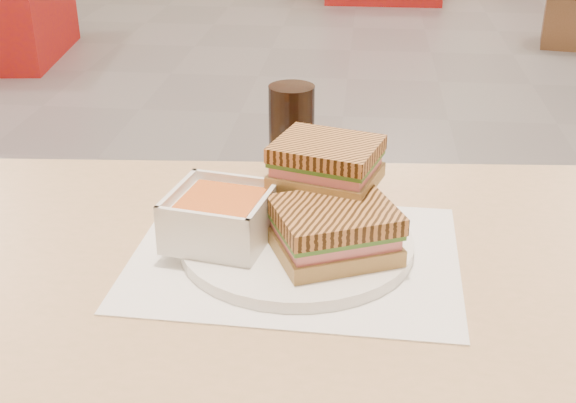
# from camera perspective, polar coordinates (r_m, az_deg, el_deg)

# --- Properties ---
(main_table) EXTENTS (1.25, 0.79, 0.75)m
(main_table) POSITION_cam_1_polar(r_m,az_deg,el_deg) (0.91, -2.07, -12.35)
(main_table) COLOR tan
(main_table) RESTS_ON ground
(tray_liner) EXTENTS (0.40, 0.31, 0.00)m
(tray_liner) POSITION_cam_1_polar(r_m,az_deg,el_deg) (0.89, 0.55, -4.20)
(tray_liner) COLOR white
(tray_liner) RESTS_ON main_table
(plate) EXTENTS (0.28, 0.28, 0.02)m
(plate) POSITION_cam_1_polar(r_m,az_deg,el_deg) (0.90, 0.67, -3.20)
(plate) COLOR white
(plate) RESTS_ON tray_liner
(soup_bowl) EXTENTS (0.13, 0.13, 0.06)m
(soup_bowl) POSITION_cam_1_polar(r_m,az_deg,el_deg) (0.89, -5.19, -1.32)
(soup_bowl) COLOR white
(soup_bowl) RESTS_ON plate
(panini_lower) EXTENTS (0.17, 0.15, 0.06)m
(panini_lower) POSITION_cam_1_polar(r_m,az_deg,el_deg) (0.85, 3.57, -2.19)
(panini_lower) COLOR tan
(panini_lower) RESTS_ON plate
(panini_upper) EXTENTS (0.15, 0.13, 0.05)m
(panini_upper) POSITION_cam_1_polar(r_m,az_deg,el_deg) (0.91, 2.97, 2.98)
(panini_upper) COLOR tan
(panini_upper) RESTS_ON panini_lower
(cola_glass) EXTENTS (0.07, 0.07, 0.14)m
(cola_glass) POSITION_cam_1_polar(r_m,az_deg,el_deg) (1.07, 0.27, 5.25)
(cola_glass) COLOR black
(cola_glass) RESTS_ON main_table
(bg_chair_1l) EXTENTS (0.45, 0.45, 0.43)m
(bg_chair_1l) POSITION_cam_1_polar(r_m,az_deg,el_deg) (5.20, 21.21, 13.38)
(bg_chair_1l) COLOR brown
(bg_chair_1l) RESTS_ON ground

